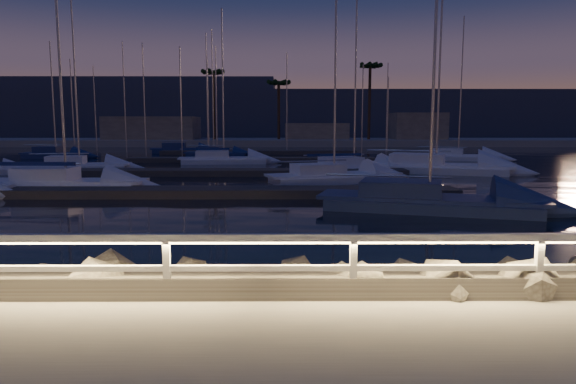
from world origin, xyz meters
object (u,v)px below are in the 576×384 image
(sailboat_c, at_px, (331,176))
(sailboat_g, at_px, (351,167))
(guard_rail, at_px, (99,252))
(sailboat_l, at_px, (456,156))
(sailboat_n, at_px, (215,153))
(sailboat_d, at_px, (423,199))
(sailboat_b, at_px, (62,183))
(sailboat_i, at_px, (54,154))
(sailboat_h, at_px, (432,166))
(sailboat_m, at_px, (181,149))
(sailboat_j, at_px, (77,165))
(sailboat_k, at_px, (221,159))

(sailboat_c, bearing_deg, sailboat_g, 53.49)
(guard_rail, height_order, sailboat_g, sailboat_g)
(sailboat_l, xyz_separation_m, sailboat_n, (-23.33, 4.67, -0.01))
(sailboat_c, bearing_deg, sailboat_d, -92.04)
(guard_rail, height_order, sailboat_l, sailboat_l)
(sailboat_c, height_order, sailboat_g, sailboat_c)
(sailboat_b, xyz_separation_m, sailboat_i, (-11.79, 25.66, -0.02))
(guard_rail, bearing_deg, sailboat_n, 95.29)
(guard_rail, distance_m, sailboat_h, 30.78)
(sailboat_m, bearing_deg, sailboat_d, -70.49)
(sailboat_b, bearing_deg, sailboat_c, 15.59)
(sailboat_m, bearing_deg, sailboat_j, -101.36)
(sailboat_j, xyz_separation_m, sailboat_k, (9.67, 6.84, 0.00))
(sailboat_k, bearing_deg, sailboat_n, 95.57)
(sailboat_b, xyz_separation_m, sailboat_m, (-0.92, 34.46, -0.00))
(sailboat_i, xyz_separation_m, sailboat_k, (17.65, -7.44, -0.01))
(sailboat_d, bearing_deg, sailboat_n, 127.46)
(sailboat_d, xyz_separation_m, sailboat_j, (-20.61, 17.20, -0.01))
(sailboat_b, height_order, sailboat_h, sailboat_h)
(guard_rail, distance_m, sailboat_l, 44.67)
(sailboat_d, height_order, sailboat_k, sailboat_d)
(sailboat_b, relative_size, sailboat_i, 1.17)
(sailboat_i, distance_m, sailboat_k, 19.16)
(sailboat_g, bearing_deg, sailboat_h, -16.84)
(sailboat_k, xyz_separation_m, sailboat_m, (-6.79, 16.24, 0.03))
(sailboat_g, bearing_deg, sailboat_b, -165.22)
(sailboat_d, relative_size, sailboat_i, 1.27)
(sailboat_k, xyz_separation_m, sailboat_l, (21.63, 4.23, -0.01))
(sailboat_c, relative_size, sailboat_k, 1.03)
(sailboat_d, bearing_deg, sailboat_h, 89.36)
(guard_rail, bearing_deg, sailboat_d, 54.96)
(sailboat_d, relative_size, sailboat_j, 1.21)
(sailboat_i, bearing_deg, sailboat_b, -62.64)
(sailboat_b, distance_m, sailboat_k, 19.13)
(guard_rail, distance_m, sailboat_b, 19.77)
(sailboat_d, height_order, sailboat_g, sailboat_d)
(sailboat_n, bearing_deg, sailboat_b, -92.75)
(sailboat_d, height_order, sailboat_j, sailboat_d)
(sailboat_b, xyz_separation_m, sailboat_l, (27.49, 22.44, -0.04))
(sailboat_m, bearing_deg, sailboat_h, -51.74)
(sailboat_h, distance_m, sailboat_j, 25.48)
(sailboat_j, bearing_deg, guard_rail, -75.71)
(sailboat_b, bearing_deg, sailboat_g, 32.56)
(sailboat_c, distance_m, sailboat_g, 6.50)
(guard_rail, height_order, sailboat_h, sailboat_h)
(sailboat_j, height_order, sailboat_m, sailboat_m)
(sailboat_d, bearing_deg, sailboat_l, 85.75)
(sailboat_i, xyz_separation_m, sailboat_j, (7.98, -14.29, -0.01))
(sailboat_b, bearing_deg, sailboat_h, 25.39)
(sailboat_l, bearing_deg, guard_rail, -93.24)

